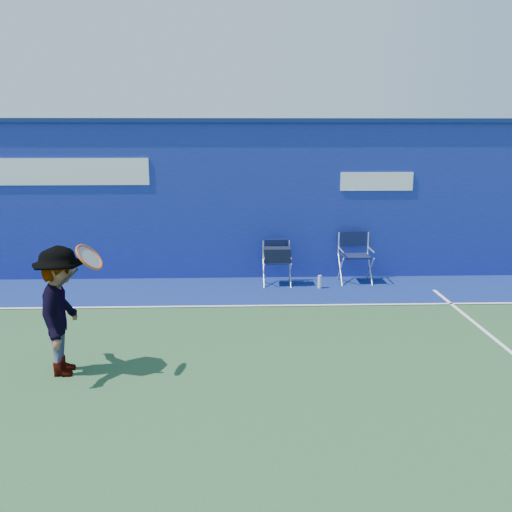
{
  "coord_description": "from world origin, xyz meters",
  "views": [
    {
      "loc": [
        0.93,
        -5.38,
        2.84
      ],
      "look_at": [
        1.19,
        2.6,
        1.0
      ],
      "focal_mm": 38.0,
      "sensor_mm": 36.0,
      "label": 1
    }
  ],
  "objects_px": {
    "water_bottle": "(320,282)",
    "tennis_player": "(62,311)",
    "directors_chair_left": "(277,266)",
    "directors_chair_right": "(355,267)"
  },
  "relations": [
    {
      "from": "water_bottle",
      "to": "tennis_player",
      "type": "distance_m",
      "value": 5.03
    },
    {
      "from": "tennis_player",
      "to": "directors_chair_left",
      "type": "bearing_deg",
      "value": 53.03
    },
    {
      "from": "directors_chair_left",
      "to": "water_bottle",
      "type": "height_order",
      "value": "directors_chair_left"
    },
    {
      "from": "water_bottle",
      "to": "tennis_player",
      "type": "bearing_deg",
      "value": -135.98
    },
    {
      "from": "water_bottle",
      "to": "tennis_player",
      "type": "xyz_separation_m",
      "value": [
        -3.58,
        -3.46,
        0.66
      ]
    },
    {
      "from": "directors_chair_left",
      "to": "water_bottle",
      "type": "bearing_deg",
      "value": -19.03
    },
    {
      "from": "directors_chair_left",
      "to": "directors_chair_right",
      "type": "bearing_deg",
      "value": 4.85
    },
    {
      "from": "directors_chair_left",
      "to": "tennis_player",
      "type": "relative_size",
      "value": 0.53
    },
    {
      "from": "directors_chair_left",
      "to": "tennis_player",
      "type": "bearing_deg",
      "value": -126.97
    },
    {
      "from": "directors_chair_right",
      "to": "water_bottle",
      "type": "distance_m",
      "value": 0.86
    }
  ]
}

